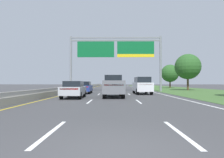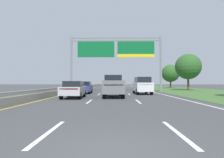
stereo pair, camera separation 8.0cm
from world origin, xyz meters
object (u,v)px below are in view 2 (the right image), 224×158
object	(u,v)px
car_silver_left_lane_sedan	(74,89)
roadside_tree_far	(170,73)
roadside_tree_mid	(188,67)
car_white_right_lane_suv	(142,85)
overhead_sign_gantry	(116,52)
car_blue_left_lane_sedan	(84,87)
pickup_truck_grey	(113,86)

from	to	relation	value
car_silver_left_lane_sedan	roadside_tree_far	distance (m)	38.39
roadside_tree_mid	roadside_tree_far	xyz separation A→B (m)	(1.32, 15.66, -0.48)
car_silver_left_lane_sedan	car_white_right_lane_suv	xyz separation A→B (m)	(7.29, 6.00, 0.28)
overhead_sign_gantry	car_blue_left_lane_sedan	size ratio (longest dim) A/B	3.39
car_white_right_lane_suv	roadside_tree_mid	size ratio (longest dim) A/B	0.70
car_blue_left_lane_sedan	car_white_right_lane_suv	size ratio (longest dim) A/B	0.94
roadside_tree_mid	car_blue_left_lane_sedan	bearing A→B (deg)	-149.70
overhead_sign_gantry	pickup_truck_grey	bearing A→B (deg)	-91.79
car_silver_left_lane_sedan	roadside_tree_mid	size ratio (longest dim) A/B	0.66
roadside_tree_mid	roadside_tree_far	bearing A→B (deg)	85.19
car_white_right_lane_suv	pickup_truck_grey	bearing A→B (deg)	141.85
pickup_truck_grey	car_blue_left_lane_sedan	distance (m)	7.26
car_blue_left_lane_sedan	roadside_tree_far	world-z (taller)	roadside_tree_far
car_blue_left_lane_sedan	roadside_tree_mid	world-z (taller)	roadside_tree_mid
overhead_sign_gantry	car_white_right_lane_suv	xyz separation A→B (m)	(3.22, -7.25, -5.35)
car_silver_left_lane_sedan	roadside_tree_far	size ratio (longest dim) A/B	0.71
pickup_truck_grey	car_blue_left_lane_sedan	size ratio (longest dim) A/B	1.23
overhead_sign_gantry	car_white_right_lane_suv	world-z (taller)	overhead_sign_gantry
car_silver_left_lane_sedan	roadside_tree_mid	world-z (taller)	roadside_tree_mid
overhead_sign_gantry	car_silver_left_lane_sedan	bearing A→B (deg)	-107.06
car_white_right_lane_suv	roadside_tree_mid	xyz separation A→B (m)	(10.21, 11.66, 3.28)
car_blue_left_lane_sedan	roadside_tree_mid	distance (m)	20.74
car_blue_left_lane_sedan	car_white_right_lane_suv	distance (m)	7.56
car_white_right_lane_suv	car_blue_left_lane_sedan	bearing A→B (deg)	78.33
pickup_truck_grey	car_white_right_lane_suv	world-z (taller)	pickup_truck_grey
roadside_tree_far	roadside_tree_mid	bearing A→B (deg)	-94.81
overhead_sign_gantry	pickup_truck_grey	xyz separation A→B (m)	(-0.38, -12.06, -5.37)
pickup_truck_grey	car_white_right_lane_suv	xyz separation A→B (m)	(3.60, 4.81, 0.02)
overhead_sign_gantry	roadside_tree_far	size ratio (longest dim) A/B	2.41
overhead_sign_gantry	pickup_truck_grey	world-z (taller)	overhead_sign_gantry
car_silver_left_lane_sedan	roadside_tree_far	xyz separation A→B (m)	(18.82, 33.32, 3.08)
car_white_right_lane_suv	roadside_tree_far	size ratio (longest dim) A/B	0.76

